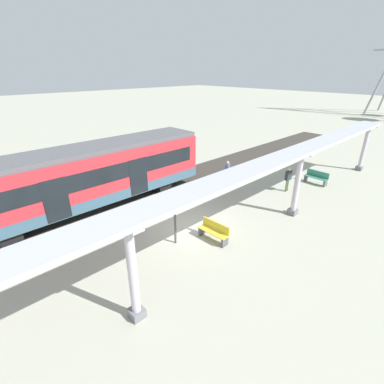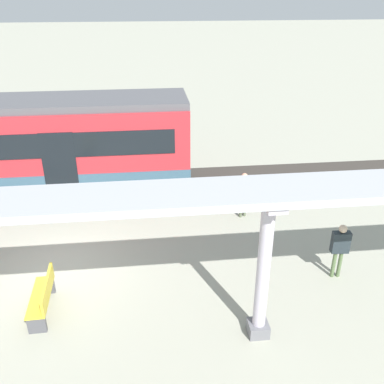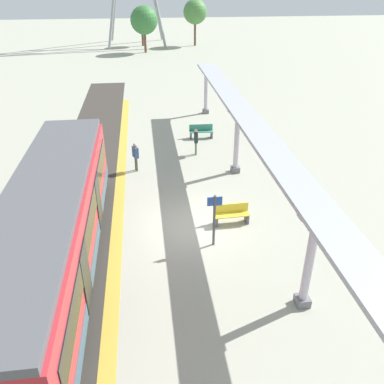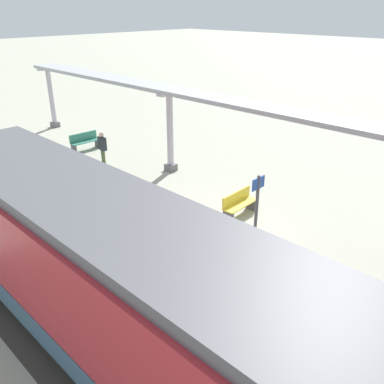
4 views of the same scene
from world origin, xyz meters
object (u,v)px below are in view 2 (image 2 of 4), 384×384
object	(u,v)px
passenger_by_the_benches	(340,245)
passenger_waiting_near_edge	(244,190)
canopy_pillar_third	(263,269)
bench_far_end	(44,296)
train_near_carriage	(1,147)

from	to	relation	value
passenger_by_the_benches	passenger_waiting_near_edge	bearing A→B (deg)	-153.32
canopy_pillar_third	bench_far_end	world-z (taller)	canopy_pillar_third
bench_far_end	passenger_by_the_benches	world-z (taller)	passenger_by_the_benches
train_near_carriage	bench_far_end	size ratio (longest dim) A/B	8.69
bench_far_end	passenger_by_the_benches	distance (m)	7.39
train_near_carriage	passenger_by_the_benches	distance (m)	11.67
canopy_pillar_third	bench_far_end	bearing A→B (deg)	-104.74
train_near_carriage	passenger_waiting_near_edge	distance (m)	8.64
canopy_pillar_third	passenger_waiting_near_edge	world-z (taller)	canopy_pillar_third
canopy_pillar_third	bench_far_end	xyz separation A→B (m)	(-1.27, -4.81, -1.30)
bench_far_end	passenger_waiting_near_edge	xyz separation A→B (m)	(-3.96, 5.62, 0.54)
passenger_waiting_near_edge	train_near_carriage	bearing A→B (deg)	-108.10
bench_far_end	passenger_waiting_near_edge	bearing A→B (deg)	125.12
train_near_carriage	passenger_by_the_benches	bearing A→B (deg)	58.30
passenger_waiting_near_edge	passenger_by_the_benches	world-z (taller)	passenger_by_the_benches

